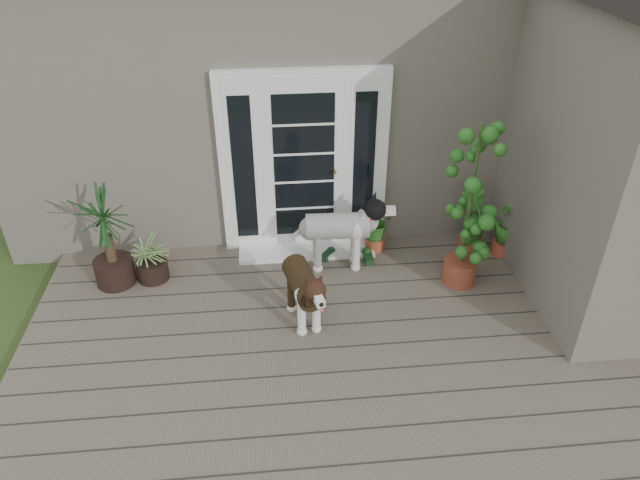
{
  "coord_description": "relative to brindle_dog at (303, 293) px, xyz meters",
  "views": [
    {
      "loc": [
        -0.61,
        -3.43,
        4.04
      ],
      "look_at": [
        -0.1,
        1.75,
        0.7
      ],
      "focal_mm": 32.91,
      "sensor_mm": 36.0,
      "label": 1
    }
  ],
  "objects": [
    {
      "name": "clog_left",
      "position": [
        0.83,
        1.02,
        -0.31
      ],
      "size": [
        0.15,
        0.31,
        0.09
      ],
      "primitive_type": null,
      "rotation": [
        0.0,
        0.0,
        0.03
      ],
      "color": "#163816",
      "rests_on": "deck"
    },
    {
      "name": "house_wing",
      "position": [
        3.22,
        0.35,
        1.08
      ],
      "size": [
        1.6,
        2.4,
        3.1
      ],
      "primitive_type": "cube",
      "color": "#665E54",
      "rests_on": "ground"
    },
    {
      "name": "door_step",
      "position": [
        0.12,
        1.25,
        -0.33
      ],
      "size": [
        1.6,
        0.4,
        0.05
      ],
      "primitive_type": "cube",
      "color": "white",
      "rests_on": "deck"
    },
    {
      "name": "spider_plant",
      "position": [
        -1.62,
        0.89,
        -0.05
      ],
      "size": [
        0.69,
        0.69,
        0.61
      ],
      "primitive_type": null,
      "rotation": [
        0.0,
        0.0,
        0.23
      ],
      "color": "#7C935A",
      "rests_on": "deck"
    },
    {
      "name": "brindle_dog",
      "position": [
        0.0,
        0.0,
        0.0
      ],
      "size": [
        0.54,
        0.91,
        0.71
      ],
      "primitive_type": null,
      "rotation": [
        0.0,
        0.0,
        3.36
      ],
      "color": "#352513",
      "rests_on": "deck"
    },
    {
      "name": "herb_b",
      "position": [
        2.09,
        1.14,
        -0.06
      ],
      "size": [
        0.55,
        0.55,
        0.58
      ],
      "primitive_type": "imported",
      "rotation": [
        0.0,
        0.0,
        2.39
      ],
      "color": "#1C6420",
      "rests_on": "deck"
    },
    {
      "name": "sapling",
      "position": [
        1.76,
        0.5,
        0.61
      ],
      "size": [
        0.71,
        0.71,
        1.93
      ],
      "primitive_type": null,
      "rotation": [
        0.0,
        0.0,
        0.3
      ],
      "color": "#19571E",
      "rests_on": "deck"
    },
    {
      "name": "clog_right",
      "position": [
        0.37,
        1.12,
        -0.31
      ],
      "size": [
        0.26,
        0.29,
        0.08
      ],
      "primitive_type": null,
      "rotation": [
        0.0,
        0.0,
        -0.65
      ],
      "color": "#14321A",
      "rests_on": "deck"
    },
    {
      "name": "yucca",
      "position": [
        -2.02,
        0.86,
        0.23
      ],
      "size": [
        1.04,
        1.04,
        1.17
      ],
      "primitive_type": null,
      "rotation": [
        0.0,
        0.0,
        0.36
      ],
      "color": "black",
      "rests_on": "deck"
    },
    {
      "name": "house_main",
      "position": [
        0.32,
        3.5,
        1.08
      ],
      "size": [
        7.4,
        4.0,
        3.1
      ],
      "primitive_type": "cube",
      "color": "#665E54",
      "rests_on": "ground"
    },
    {
      "name": "white_dog",
      "position": [
        0.45,
        0.93,
        0.04
      ],
      "size": [
        0.96,
        0.44,
        0.79
      ],
      "primitive_type": null,
      "rotation": [
        0.0,
        0.0,
        -1.61
      ],
      "color": "beige",
      "rests_on": "deck"
    },
    {
      "name": "door_unit",
      "position": [
        0.12,
        1.45,
        0.72
      ],
      "size": [
        1.9,
        0.14,
        2.15
      ],
      "primitive_type": "cube",
      "color": "white",
      "rests_on": "deck"
    },
    {
      "name": "herb_c",
      "position": [
        2.47,
        1.0,
        -0.06
      ],
      "size": [
        0.52,
        0.52,
        0.59
      ],
      "primitive_type": "imported",
      "rotation": [
        0.0,
        0.0,
        4.14
      ],
      "color": "#154C18",
      "rests_on": "deck"
    },
    {
      "name": "deck",
      "position": [
        0.32,
        -0.75,
        -0.41
      ],
      "size": [
        6.2,
        4.6,
        0.12
      ],
      "primitive_type": "cube",
      "color": "#6B5B4C",
      "rests_on": "ground"
    },
    {
      "name": "herb_a",
      "position": [
        0.95,
        1.25,
        -0.09
      ],
      "size": [
        0.57,
        0.57,
        0.53
      ],
      "primitive_type": "imported",
      "rotation": [
        0.0,
        0.0,
        0.56
      ],
      "color": "#1E611B",
      "rests_on": "deck"
    }
  ]
}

